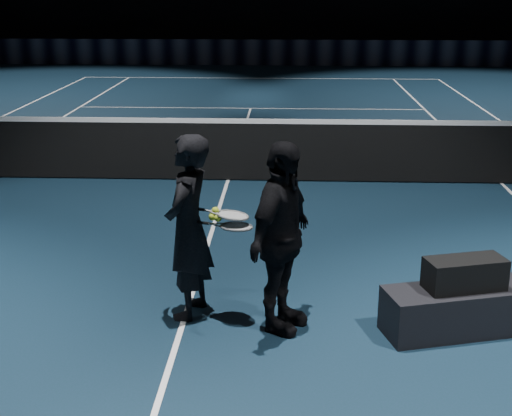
{
  "coord_description": "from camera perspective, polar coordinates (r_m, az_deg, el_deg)",
  "views": [
    {
      "loc": [
        0.91,
        -10.41,
        2.9
      ],
      "look_at": [
        0.64,
        -4.66,
        1.06
      ],
      "focal_mm": 50.0,
      "sensor_mm": 36.0,
      "label": 1
    }
  ],
  "objects": [
    {
      "name": "floor",
      "position": [
        10.85,
        -2.26,
        2.22
      ],
      "size": [
        36.0,
        36.0,
        0.0
      ],
      "primitive_type": "plane",
      "color": "black",
      "rests_on": "ground"
    },
    {
      "name": "court_lines",
      "position": [
        10.84,
        -2.26,
        2.24
      ],
      "size": [
        10.98,
        23.78,
        0.01
      ],
      "primitive_type": null,
      "color": "white",
      "rests_on": "floor"
    },
    {
      "name": "net_mesh",
      "position": [
        10.73,
        -2.29,
        4.54
      ],
      "size": [
        12.8,
        0.02,
        0.86
      ],
      "primitive_type": "cube",
      "color": "black",
      "rests_on": "floor"
    },
    {
      "name": "net_tape",
      "position": [
        10.64,
        -2.32,
        6.98
      ],
      "size": [
        12.8,
        0.03,
        0.07
      ],
      "primitive_type": "cube",
      "color": "white",
      "rests_on": "net_mesh"
    },
    {
      "name": "sponsor_backdrop",
      "position": [
        26.04,
        0.67,
        12.34
      ],
      "size": [
        22.0,
        0.15,
        0.9
      ],
      "primitive_type": "cube",
      "color": "black",
      "rests_on": "floor"
    },
    {
      "name": "player_bench",
      "position": [
        6.43,
        16.1,
        -7.82
      ],
      "size": [
        1.41,
        0.79,
        0.4
      ],
      "primitive_type": "cube",
      "rotation": [
        0.0,
        0.0,
        0.27
      ],
      "color": "black",
      "rests_on": "floor"
    },
    {
      "name": "racket_bag",
      "position": [
        6.29,
        16.36,
        -5.06
      ],
      "size": [
        0.72,
        0.45,
        0.27
      ],
      "primitive_type": "cube",
      "rotation": [
        0.0,
        0.0,
        0.27
      ],
      "color": "black",
      "rests_on": "player_bench"
    },
    {
      "name": "bag_signature",
      "position": [
        6.16,
        16.66,
        -5.58
      ],
      "size": [
        0.3,
        0.09,
        0.09
      ],
      "primitive_type": "cube",
      "rotation": [
        0.0,
        0.0,
        0.27
      ],
      "color": "white",
      "rests_on": "racket_bag"
    },
    {
      "name": "player_a",
      "position": [
        6.28,
        -5.43,
        -1.56
      ],
      "size": [
        0.53,
        0.68,
        1.66
      ],
      "primitive_type": "imported",
      "rotation": [
        0.0,
        0.0,
        -1.81
      ],
      "color": "black",
      "rests_on": "floor"
    },
    {
      "name": "player_b",
      "position": [
        6.0,
        2.02,
        -2.43
      ],
      "size": [
        0.78,
        1.06,
        1.66
      ],
      "primitive_type": "imported",
      "rotation": [
        0.0,
        0.0,
        1.14
      ],
      "color": "black",
      "rests_on": "floor"
    },
    {
      "name": "racket_lower",
      "position": [
        6.1,
        -1.58,
        -1.5
      ],
      "size": [
        0.71,
        0.4,
        0.03
      ],
      "primitive_type": null,
      "rotation": [
        0.0,
        0.0,
        -0.28
      ],
      "color": "black",
      "rests_on": "player_a"
    },
    {
      "name": "racket_upper",
      "position": [
        6.12,
        -1.9,
        -0.59
      ],
      "size": [
        0.71,
        0.36,
        0.1
      ],
      "primitive_type": null,
      "rotation": [
        0.0,
        0.1,
        -0.21
      ],
      "color": "black",
      "rests_on": "player_b"
    },
    {
      "name": "tennis_balls",
      "position": [
        6.14,
        -3.28,
        -0.59
      ],
      "size": [
        0.12,
        0.1,
        0.12
      ],
      "primitive_type": null,
      "color": "#C5CF2B",
      "rests_on": "racket_upper"
    }
  ]
}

